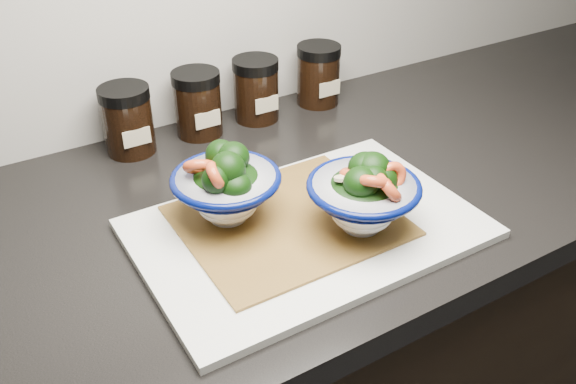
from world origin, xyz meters
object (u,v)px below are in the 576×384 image
bowl_right (365,195)px  spice_jar_a (128,120)px  cutting_board (307,229)px  bowl_left (226,187)px  spice_jar_c (256,89)px  spice_jar_b (198,103)px  spice_jar_d (318,75)px

bowl_right → spice_jar_a: 0.43m
cutting_board → spice_jar_a: size_ratio=3.98×
bowl_left → spice_jar_c: bearing=54.7°
spice_jar_a → spice_jar_b: (0.12, 0.00, 0.00)m
bowl_left → bowl_right: size_ratio=0.99×
spice_jar_b → spice_jar_d: 0.25m
cutting_board → spice_jar_a: spice_jar_a is taller
bowl_left → spice_jar_c: bowl_left is taller
bowl_left → bowl_right: (0.14, -0.11, 0.00)m
bowl_right → spice_jar_d: (0.18, 0.38, -0.01)m
bowl_right → spice_jar_c: size_ratio=1.32×
cutting_board → bowl_left: bowl_left is taller
bowl_left → bowl_right: bearing=-37.4°
spice_jar_a → spice_jar_d: bearing=0.0°
spice_jar_b → spice_jar_c: 0.11m
spice_jar_a → bowl_left: bearing=-81.2°
spice_jar_a → spice_jar_d: (0.37, 0.00, 0.00)m
bowl_left → spice_jar_c: size_ratio=1.30×
spice_jar_b → spice_jar_d: same height
cutting_board → spice_jar_d: spice_jar_d is taller
cutting_board → spice_jar_d: 0.42m
bowl_left → spice_jar_c: (0.19, 0.27, -0.01)m
cutting_board → bowl_left: (-0.09, 0.07, 0.06)m
cutting_board → spice_jar_d: bearing=54.6°
cutting_board → spice_jar_a: 0.37m
spice_jar_c → spice_jar_a: bearing=180.0°
spice_jar_a → spice_jar_b: bearing=0.0°
cutting_board → spice_jar_c: spice_jar_c is taller
spice_jar_a → spice_jar_d: 0.37m
spice_jar_b → spice_jar_c: (0.11, 0.00, 0.00)m
bowl_left → spice_jar_b: bowl_left is taller
spice_jar_b → cutting_board: bearing=-89.2°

